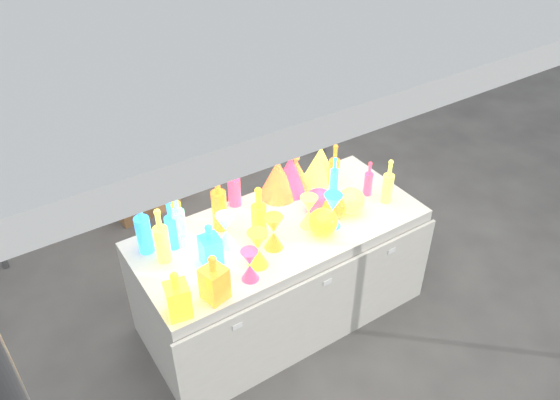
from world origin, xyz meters
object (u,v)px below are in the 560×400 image
display_table (281,272)px  bottle_0 (175,208)px  decanter_0 (177,294)px  globe_0 (323,223)px  cardboard_box_closed (141,188)px  lampshade_0 (278,177)px  hourglass_0 (274,232)px

display_table → bottle_0: bottle_0 is taller
decanter_0 → globe_0: bearing=17.7°
cardboard_box_closed → lampshade_0: lampshade_0 is taller
globe_0 → cardboard_box_closed: bearing=105.7°
display_table → decanter_0: bearing=-159.7°
bottle_0 → lampshade_0: bearing=-5.8°
hourglass_0 → lampshade_0: (0.30, 0.42, 0.03)m
display_table → hourglass_0: hourglass_0 is taller
cardboard_box_closed → decanter_0: 2.14m
display_table → lampshade_0: lampshade_0 is taller
cardboard_box_closed → hourglass_0: (0.20, -1.80, 0.67)m
bottle_0 → lampshade_0: size_ratio=0.92×
display_table → decanter_0: 1.01m
decanter_0 → lampshade_0: 1.14m
lampshade_0 → decanter_0: bearing=-149.1°
display_table → lampshade_0: bearing=60.0°
cardboard_box_closed → decanter_0: decanter_0 is taller
hourglass_0 → lampshade_0: lampshade_0 is taller
decanter_0 → hourglass_0: bearing=24.8°
bottle_0 → decanter_0: size_ratio=0.95×
bottle_0 → decanter_0: bearing=-113.7°
hourglass_0 → lampshade_0: 0.52m
decanter_0 → hourglass_0: (0.68, 0.17, -0.03)m
cardboard_box_closed → bottle_0: (-0.19, -1.31, 0.69)m
decanter_0 → globe_0: size_ratio=1.58×
cardboard_box_closed → bottle_0: size_ratio=1.97×
cardboard_box_closed → hourglass_0: hourglass_0 is taller
bottle_0 → hourglass_0: (0.39, -0.49, -0.02)m
cardboard_box_closed → globe_0: size_ratio=2.96×
display_table → hourglass_0: size_ratio=8.27×
lampshade_0 → bottle_0: bearing=174.0°
lampshade_0 → display_table: bearing=-120.1°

